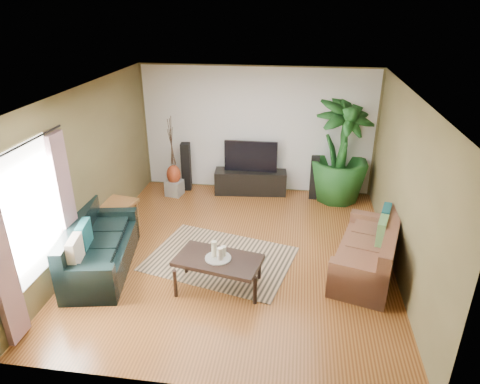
% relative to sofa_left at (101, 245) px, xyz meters
% --- Properties ---
extents(floor, '(5.50, 5.50, 0.00)m').
position_rel_sofa_left_xyz_m(floor, '(2.06, 0.72, -0.42)').
color(floor, brown).
rests_on(floor, ground).
extents(ceiling, '(5.50, 5.50, 0.00)m').
position_rel_sofa_left_xyz_m(ceiling, '(2.06, 0.72, 2.28)').
color(ceiling, white).
rests_on(ceiling, ground).
extents(wall_back, '(5.00, 0.00, 5.00)m').
position_rel_sofa_left_xyz_m(wall_back, '(2.06, 3.47, 0.93)').
color(wall_back, brown).
rests_on(wall_back, ground).
extents(wall_front, '(5.00, 0.00, 5.00)m').
position_rel_sofa_left_xyz_m(wall_front, '(2.06, -2.03, 0.93)').
color(wall_front, brown).
rests_on(wall_front, ground).
extents(wall_left, '(0.00, 5.50, 5.50)m').
position_rel_sofa_left_xyz_m(wall_left, '(-0.44, 0.72, 0.92)').
color(wall_left, brown).
rests_on(wall_left, ground).
extents(wall_right, '(0.00, 5.50, 5.50)m').
position_rel_sofa_left_xyz_m(wall_right, '(4.56, 0.72, 0.92)').
color(wall_right, brown).
rests_on(wall_right, ground).
extents(backwall_panel, '(4.90, 0.00, 4.90)m').
position_rel_sofa_left_xyz_m(backwall_panel, '(2.06, 3.46, 0.93)').
color(backwall_panel, white).
rests_on(backwall_panel, ground).
extents(window_pane, '(0.00, 1.80, 1.80)m').
position_rel_sofa_left_xyz_m(window_pane, '(-0.42, -0.88, 0.97)').
color(window_pane, white).
rests_on(window_pane, ground).
extents(curtain_near, '(0.08, 0.35, 2.20)m').
position_rel_sofa_left_xyz_m(curtain_near, '(-0.37, -1.63, 0.72)').
color(curtain_near, gray).
rests_on(curtain_near, ground).
extents(curtain_far, '(0.08, 0.35, 2.20)m').
position_rel_sofa_left_xyz_m(curtain_far, '(-0.37, -0.13, 0.72)').
color(curtain_far, gray).
rests_on(curtain_far, ground).
extents(curtain_rod, '(0.03, 1.90, 0.03)m').
position_rel_sofa_left_xyz_m(curtain_rod, '(-0.37, -0.88, 1.87)').
color(curtain_rod, black).
rests_on(curtain_rod, ground).
extents(sofa_left, '(1.16, 2.02, 0.85)m').
position_rel_sofa_left_xyz_m(sofa_left, '(0.00, 0.00, 0.00)').
color(sofa_left, black).
rests_on(sofa_left, floor).
extents(sofa_right, '(1.28, 1.96, 0.85)m').
position_rel_sofa_left_xyz_m(sofa_right, '(4.10, 0.50, 0.00)').
color(sofa_right, brown).
rests_on(sofa_right, floor).
extents(area_rug, '(2.59, 2.10, 0.01)m').
position_rel_sofa_left_xyz_m(area_rug, '(1.79, 0.51, -0.42)').
color(area_rug, tan).
rests_on(area_rug, floor).
extents(coffee_table, '(1.33, 0.90, 0.50)m').
position_rel_sofa_left_xyz_m(coffee_table, '(1.91, -0.23, -0.17)').
color(coffee_table, black).
rests_on(coffee_table, floor).
extents(candle_tray, '(0.38, 0.38, 0.02)m').
position_rel_sofa_left_xyz_m(candle_tray, '(1.91, -0.23, 0.08)').
color(candle_tray, gray).
rests_on(candle_tray, coffee_table).
extents(candle_tall, '(0.08, 0.08, 0.24)m').
position_rel_sofa_left_xyz_m(candle_tall, '(1.85, -0.20, 0.22)').
color(candle_tall, beige).
rests_on(candle_tall, candle_tray).
extents(candle_mid, '(0.08, 0.08, 0.19)m').
position_rel_sofa_left_xyz_m(candle_mid, '(1.95, -0.27, 0.19)').
color(candle_mid, white).
rests_on(candle_mid, candle_tray).
extents(candle_short, '(0.08, 0.08, 0.16)m').
position_rel_sofa_left_xyz_m(candle_short, '(1.98, -0.17, 0.17)').
color(candle_short, beige).
rests_on(candle_short, candle_tray).
extents(tv_stand, '(1.58, 0.60, 0.51)m').
position_rel_sofa_left_xyz_m(tv_stand, '(1.97, 3.22, -0.17)').
color(tv_stand, black).
rests_on(tv_stand, floor).
extents(television, '(1.13, 0.06, 0.67)m').
position_rel_sofa_left_xyz_m(television, '(1.97, 3.22, 0.42)').
color(television, black).
rests_on(television, tv_stand).
extents(speaker_left, '(0.21, 0.23, 1.07)m').
position_rel_sofa_left_xyz_m(speaker_left, '(0.53, 3.22, 0.11)').
color(speaker_left, black).
rests_on(speaker_left, floor).
extents(speaker_right, '(0.18, 0.20, 0.94)m').
position_rel_sofa_left_xyz_m(speaker_right, '(3.33, 3.14, 0.04)').
color(speaker_right, black).
rests_on(speaker_right, floor).
extents(potted_plant, '(1.64, 1.64, 2.15)m').
position_rel_sofa_left_xyz_m(potted_plant, '(3.82, 3.14, 0.65)').
color(potted_plant, '#194B1A').
rests_on(potted_plant, floor).
extents(plant_pot, '(0.40, 0.40, 0.31)m').
position_rel_sofa_left_xyz_m(plant_pot, '(3.82, 3.14, -0.27)').
color(plant_pot, black).
rests_on(plant_pot, floor).
extents(pedestal, '(0.38, 0.38, 0.33)m').
position_rel_sofa_left_xyz_m(pedestal, '(0.34, 2.87, -0.26)').
color(pedestal, gray).
rests_on(pedestal, floor).
extents(vase, '(0.30, 0.30, 0.42)m').
position_rel_sofa_left_xyz_m(vase, '(0.34, 2.87, 0.05)').
color(vase, '#97371B').
rests_on(vase, pedestal).
extents(side_table, '(0.64, 0.64, 0.59)m').
position_rel_sofa_left_xyz_m(side_table, '(-0.19, 1.17, -0.13)').
color(side_table, '#965C31').
rests_on(side_table, floor).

